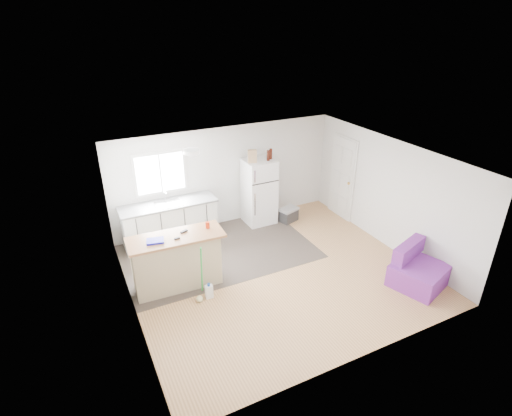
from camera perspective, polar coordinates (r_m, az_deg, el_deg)
The scene contains 19 objects.
room at distance 7.52m, azimuth 3.00°, elevation -1.69°, with size 5.51×5.01×2.41m.
vinyl_zone at distance 8.83m, azimuth -5.31°, elevation -6.19°, with size 4.05×2.50×0.00m, color #342B27.
window at distance 9.02m, azimuth -13.52°, elevation 4.87°, with size 1.18×0.06×0.98m.
interior_door at distance 10.18m, azimuth 12.20°, elevation 4.20°, with size 0.11×0.92×2.10m.
ceiling_fixture at distance 7.66m, azimuth -9.22°, elevation 7.96°, with size 0.30×0.30×0.07m, color white.
kitchen_cabinets at distance 9.17m, azimuth -12.19°, elevation -1.96°, with size 2.13×0.67×1.23m.
peninsula at distance 7.63m, azimuth -11.28°, elevation -7.46°, with size 1.77×0.74×1.07m.
refrigerator at distance 9.70m, azimuth 0.45°, elevation 2.36°, with size 0.72×0.69×1.61m.
cooler at distance 10.01m, azimuth 4.67°, elevation -0.91°, with size 0.53×0.44×0.35m.
purple_seat at distance 8.27m, azimuth 22.00°, elevation -8.37°, with size 1.15×1.13×0.76m.
cleaner_jug at distance 7.47m, azimuth -6.72°, elevation -11.75°, with size 0.15×0.12×0.31m.
mop at distance 7.38m, azimuth -7.96°, elevation -11.42°, with size 0.22×0.32×1.14m.
red_cup at distance 7.52m, azimuth -6.94°, elevation -2.44°, with size 0.08×0.08×0.12m, color red.
blue_tray at distance 7.26m, azimuth -14.21°, elevation -4.57°, with size 0.30×0.22×0.04m, color #1313B5.
tool_a at distance 7.47m, azimuth -10.25°, elevation -3.31°, with size 0.14×0.05×0.03m, color black.
tool_b at distance 7.27m, azimuth -11.21°, elevation -4.26°, with size 0.10×0.04×0.03m, color black.
cardboard_box at distance 9.20m, azimuth -0.54°, elevation 7.39°, with size 0.20×0.10×0.30m, color #9F7E5A.
bottle_left at distance 9.35m, azimuth 1.76°, elevation 7.52°, with size 0.07×0.07×0.25m, color #3A120A.
bottle_right at distance 9.45m, azimuth 2.12°, elevation 7.73°, with size 0.07×0.07×0.25m, color #3A120A.
Camera 1 is at (-3.31, -5.79, 4.66)m, focal length 28.00 mm.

